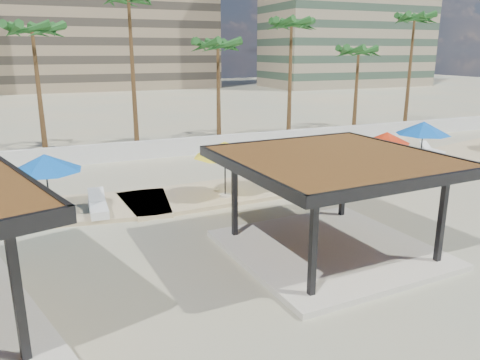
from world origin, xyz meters
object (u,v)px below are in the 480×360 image
object	(u,v)px
lounger_a	(98,208)
lounger_d	(403,165)
pavilion_central	(332,195)
lounger_c	(432,151)
umbrella_c	(387,138)
lounger_b	(406,169)

from	to	relation	value
lounger_a	lounger_d	world-z (taller)	lounger_a
lounger_d	lounger_a	bearing A→B (deg)	114.93
pavilion_central	lounger_d	world-z (taller)	pavilion_central
lounger_c	umbrella_c	bearing A→B (deg)	116.42
lounger_c	lounger_d	xyz separation A→B (m)	(-4.50, -2.30, 0.00)
lounger_b	lounger_c	bearing A→B (deg)	-36.53
umbrella_c	lounger_d	distance (m)	2.53
umbrella_c	lounger_a	size ratio (longest dim) A/B	1.49
pavilion_central	lounger_a	xyz separation A→B (m)	(-6.97, 6.96, -1.70)
umbrella_c	lounger_c	xyz separation A→B (m)	(6.22, 2.73, -1.81)
lounger_a	lounger_c	xyz separation A→B (m)	(21.94, 3.39, -0.03)
pavilion_central	lounger_b	bearing A→B (deg)	32.54
lounger_b	lounger_d	xyz separation A→B (m)	(0.77, 1.09, -0.05)
lounger_a	lounger_c	distance (m)	22.20
umbrella_c	lounger_b	world-z (taller)	umbrella_c
lounger_a	lounger_d	xyz separation A→B (m)	(17.44, 1.09, -0.03)
lounger_a	lounger_b	distance (m)	16.67
umbrella_c	lounger_b	distance (m)	2.11
lounger_a	lounger_d	bearing A→B (deg)	-83.91
lounger_b	lounger_c	world-z (taller)	lounger_b
lounger_a	pavilion_central	bearing A→B (deg)	-132.42
umbrella_c	lounger_a	xyz separation A→B (m)	(-15.71, -0.67, -1.78)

